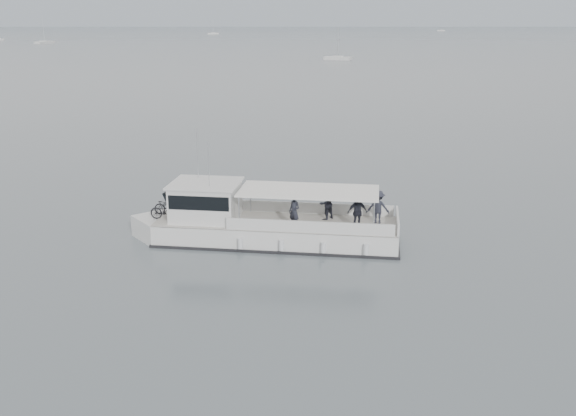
{
  "coord_description": "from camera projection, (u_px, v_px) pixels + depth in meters",
  "views": [
    {
      "loc": [
        2.11,
        -30.06,
        9.74
      ],
      "look_at": [
        2.34,
        -3.15,
        1.6
      ],
      "focal_mm": 40.0,
      "sensor_mm": 36.0,
      "label": 1
    }
  ],
  "objects": [
    {
      "name": "headland",
      "position": [
        280.0,
        9.0,
        563.53
      ],
      "size": [
        1400.0,
        90.0,
        28.0
      ],
      "primitive_type": "cube",
      "color": "#939EA8",
      "rests_on": "ground"
    },
    {
      "name": "ground",
      "position": [
        240.0,
        221.0,
        31.57
      ],
      "size": [
        1400.0,
        1400.0,
        0.0
      ],
      "primitive_type": "plane",
      "color": "#515A60",
      "rests_on": "ground"
    },
    {
      "name": "moored_fleet",
      "position": [
        171.0,
        42.0,
        228.36
      ],
      "size": [
        440.88,
        322.46,
        9.72
      ],
      "color": "silver",
      "rests_on": "ground"
    },
    {
      "name": "tour_boat",
      "position": [
        253.0,
        224.0,
        28.47
      ],
      "size": [
        12.22,
        4.47,
        5.08
      ],
      "rotation": [
        0.0,
        0.0,
        -0.15
      ],
      "color": "silver",
      "rests_on": "ground"
    }
  ]
}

